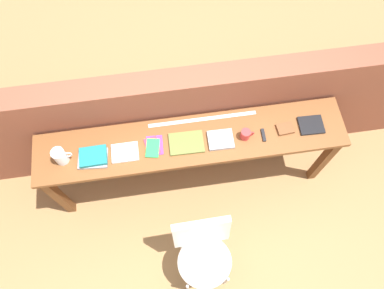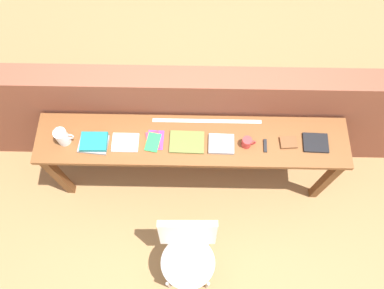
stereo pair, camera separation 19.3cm
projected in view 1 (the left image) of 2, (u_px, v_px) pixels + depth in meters
ground_plane at (196, 205)px, 3.65m from camera, size 40.00×40.00×0.00m
brick_wall_back at (186, 118)px, 3.34m from camera, size 6.00×0.20×1.25m
sideboard at (191, 147)px, 3.10m from camera, size 2.50×0.44×0.88m
chair_white_moulded at (203, 252)px, 2.96m from camera, size 0.45×0.46×0.89m
pitcher_white at (60, 156)px, 2.83m from camera, size 0.14×0.10×0.18m
book_stack_leftmost at (93, 157)px, 2.88m from camera, size 0.24×0.18×0.06m
magazine_cycling at (125, 152)px, 2.91m from camera, size 0.21×0.16×0.02m
pamphlet_pile_colourful at (153, 146)px, 2.94m from camera, size 0.15×0.20×0.01m
book_open_centre at (186, 143)px, 2.95m from camera, size 0.28×0.20×0.02m
book_grey_hardcover at (221, 140)px, 2.95m from camera, size 0.20×0.17×0.03m
mug at (246, 134)px, 2.94m from camera, size 0.11×0.08×0.09m
multitool_folded at (263, 135)px, 2.98m from camera, size 0.03×0.11×0.02m
leather_journal_brown at (285, 129)px, 3.00m from camera, size 0.14×0.11×0.02m
book_repair_rightmost at (311, 125)px, 3.01m from camera, size 0.20×0.17×0.02m
ruler_metal_back_edge at (202, 119)px, 3.04m from camera, size 0.89×0.03×0.00m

